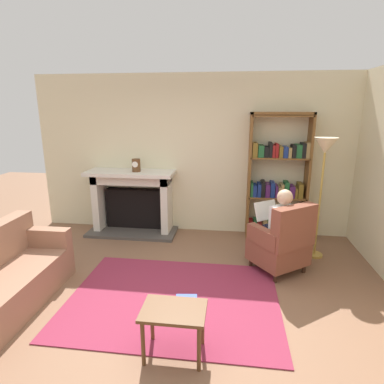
# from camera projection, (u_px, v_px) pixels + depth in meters

# --- Properties ---
(ground) EXTENTS (14.00, 14.00, 0.00)m
(ground) POSITION_uv_depth(u_px,v_px,m) (168.00, 315.00, 3.40)
(ground) COLOR brown
(back_wall) EXTENTS (5.60, 0.10, 2.70)m
(back_wall) POSITION_uv_depth(u_px,v_px,m) (196.00, 155.00, 5.50)
(back_wall) COLOR beige
(back_wall) RESTS_ON ground
(area_rug) EXTENTS (2.40, 1.80, 0.01)m
(area_rug) POSITION_uv_depth(u_px,v_px,m) (173.00, 299.00, 3.68)
(area_rug) COLOR maroon
(area_rug) RESTS_ON ground
(fireplace) EXTENTS (1.53, 0.64, 1.11)m
(fireplace) POSITION_uv_depth(u_px,v_px,m) (133.00, 199.00, 5.59)
(fireplace) COLOR #4C4742
(fireplace) RESTS_ON ground
(mantel_clock) EXTENTS (0.14, 0.14, 0.21)m
(mantel_clock) POSITION_uv_depth(u_px,v_px,m) (136.00, 165.00, 5.32)
(mantel_clock) COLOR brown
(mantel_clock) RESTS_ON fireplace
(bookshelf) EXTENTS (0.97, 0.32, 2.08)m
(bookshelf) POSITION_uv_depth(u_px,v_px,m) (277.00, 181.00, 5.21)
(bookshelf) COLOR brown
(bookshelf) RESTS_ON ground
(armchair_reading) EXTENTS (0.88, 0.88, 0.97)m
(armchair_reading) POSITION_uv_depth(u_px,v_px,m) (282.00, 242.00, 4.20)
(armchair_reading) COLOR #331E14
(armchair_reading) RESTS_ON ground
(seated_reader) EXTENTS (0.56, 0.59, 1.14)m
(seated_reader) POSITION_uv_depth(u_px,v_px,m) (277.00, 226.00, 4.25)
(seated_reader) COLOR silver
(seated_reader) RESTS_ON ground
(sofa_floral) EXTENTS (0.74, 1.71, 0.85)m
(sofa_floral) POSITION_uv_depth(u_px,v_px,m) (0.00, 282.00, 3.45)
(sofa_floral) COLOR #966951
(sofa_floral) RESTS_ON ground
(side_table) EXTENTS (0.56, 0.39, 0.46)m
(side_table) POSITION_uv_depth(u_px,v_px,m) (174.00, 316.00, 2.76)
(side_table) COLOR brown
(side_table) RESTS_ON ground
(scattered_books) EXTENTS (0.30, 0.33, 0.04)m
(scattered_books) POSITION_uv_depth(u_px,v_px,m) (185.00, 302.00, 3.57)
(scattered_books) COLOR #334CA5
(scattered_books) RESTS_ON area_rug
(floor_lamp) EXTENTS (0.32, 0.32, 1.75)m
(floor_lamp) POSITION_uv_depth(u_px,v_px,m) (324.00, 157.00, 4.39)
(floor_lamp) COLOR #B7933F
(floor_lamp) RESTS_ON ground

